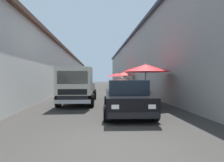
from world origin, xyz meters
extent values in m
plane|color=#33302D|center=(13.50, 0.00, 0.00)|extent=(90.00, 90.00, 0.00)
cube|color=silver|center=(15.75, 7.31, 2.25)|extent=(49.50, 7.00, 4.50)
cube|color=#4C3328|center=(15.75, 7.31, 4.62)|extent=(49.80, 7.50, 0.24)
cube|color=gray|center=(15.75, -7.31, 3.15)|extent=(49.50, 7.00, 6.30)
cube|color=#383D4C|center=(15.75, -7.31, 6.42)|extent=(49.80, 7.50, 0.24)
cylinder|color=#9E9EA3|center=(5.75, -2.38, 1.15)|extent=(0.06, 0.06, 2.30)
cone|color=red|center=(5.75, -2.38, 2.08)|extent=(2.71, 2.71, 0.43)
sphere|color=#9E9EA3|center=(5.75, -2.38, 2.34)|extent=(0.07, 0.07, 0.07)
cube|color=#9E7547|center=(5.59, -2.18, 0.42)|extent=(0.75, 0.67, 0.83)
sphere|color=orange|center=(5.72, -2.26, 0.88)|extent=(0.09, 0.09, 0.09)
sphere|color=orange|center=(5.41, -2.07, 0.88)|extent=(0.09, 0.09, 0.09)
sphere|color=orange|center=(5.70, -2.33, 0.88)|extent=(0.09, 0.09, 0.09)
sphere|color=orange|center=(5.62, -1.95, 0.93)|extent=(0.09, 0.09, 0.09)
sphere|color=orange|center=(5.64, -2.27, 0.88)|extent=(0.09, 0.09, 0.09)
cylinder|color=#9E9EA3|center=(18.49, -2.28, 1.06)|extent=(0.06, 0.06, 2.11)
cone|color=red|center=(18.49, -2.28, 1.90)|extent=(2.73, 2.73, 0.41)
sphere|color=#9E9EA3|center=(18.49, -2.28, 2.15)|extent=(0.07, 0.07, 0.07)
cube|color=brown|center=(18.29, -2.04, 0.37)|extent=(0.83, 0.77, 0.73)
sphere|color=orange|center=(18.27, -2.04, 0.78)|extent=(0.09, 0.09, 0.09)
sphere|color=orange|center=(18.04, -2.10, 0.78)|extent=(0.09, 0.09, 0.09)
sphere|color=orange|center=(18.11, -1.87, 0.78)|extent=(0.09, 0.09, 0.09)
sphere|color=orange|center=(18.22, -1.87, 0.78)|extent=(0.09, 0.09, 0.09)
sphere|color=orange|center=(18.03, -2.06, 0.83)|extent=(0.09, 0.09, 0.09)
sphere|color=orange|center=(18.05, -1.93, 0.78)|extent=(0.09, 0.09, 0.09)
cylinder|color=#9E9EA3|center=(15.20, -2.70, 1.08)|extent=(0.06, 0.06, 2.17)
cone|color=red|center=(15.20, -2.70, 1.97)|extent=(2.30, 2.30, 0.40)
sphere|color=#9E9EA3|center=(15.20, -2.70, 2.21)|extent=(0.07, 0.07, 0.07)
cube|color=olive|center=(15.29, -2.92, 0.36)|extent=(0.84, 0.75, 0.72)
sphere|color=orange|center=(15.26, -3.01, 0.76)|extent=(0.09, 0.09, 0.09)
sphere|color=orange|center=(15.53, -2.76, 0.76)|extent=(0.09, 0.09, 0.09)
sphere|color=orange|center=(15.32, -3.08, 0.76)|extent=(0.09, 0.09, 0.09)
sphere|color=orange|center=(15.17, -2.75, 0.76)|extent=(0.09, 0.09, 0.09)
sphere|color=orange|center=(15.32, -3.11, 0.82)|extent=(0.09, 0.09, 0.09)
sphere|color=orange|center=(15.25, -3.15, 0.76)|extent=(0.09, 0.09, 0.09)
cube|color=black|center=(3.73, -0.92, 0.57)|extent=(3.99, 1.93, 0.64)
cube|color=#19232D|center=(3.88, -0.93, 1.17)|extent=(2.42, 1.64, 0.56)
cube|color=black|center=(1.82, -0.82, 0.35)|extent=(0.19, 1.65, 0.20)
cube|color=silver|center=(1.77, -1.40, 0.63)|extent=(0.07, 0.24, 0.14)
cube|color=silver|center=(1.83, -0.23, 0.63)|extent=(0.07, 0.24, 0.14)
cylinder|color=black|center=(2.35, -1.71, 0.30)|extent=(0.61, 0.23, 0.60)
cylinder|color=black|center=(2.45, 0.01, 0.30)|extent=(0.61, 0.23, 0.60)
cylinder|color=black|center=(5.00, -1.85, 0.30)|extent=(0.61, 0.23, 0.60)
cylinder|color=black|center=(5.10, -0.14, 0.30)|extent=(0.61, 0.23, 0.60)
cube|color=black|center=(7.14, 1.42, 0.50)|extent=(4.85, 1.63, 0.36)
cube|color=beige|center=(5.51, 1.48, 1.38)|extent=(1.60, 1.80, 1.40)
cube|color=#19232D|center=(4.78, 1.50, 1.55)|extent=(0.11, 1.47, 0.63)
cube|color=#19232D|center=(5.51, 1.48, 1.55)|extent=(1.11, 1.81, 0.45)
cube|color=black|center=(4.77, 1.50, 0.86)|extent=(0.11, 1.40, 0.28)
cube|color=silver|center=(4.69, 1.51, 0.40)|extent=(0.18, 1.75, 0.18)
cube|color=gray|center=(7.93, 0.57, 0.93)|extent=(3.16, 0.17, 0.50)
cube|color=gray|center=(7.99, 2.22, 0.93)|extent=(3.16, 0.17, 0.50)
cube|color=gray|center=(9.51, 1.34, 0.93)|extent=(0.12, 1.65, 0.50)
cylinder|color=black|center=(5.48, 0.60, 0.36)|extent=(0.73, 0.24, 0.72)
cylinder|color=black|center=(5.54, 2.35, 0.36)|extent=(0.73, 0.24, 0.72)
cylinder|color=black|center=(8.55, 0.50, 0.36)|extent=(0.73, 0.24, 0.72)
cylinder|color=black|center=(8.61, 2.25, 0.36)|extent=(0.73, 0.24, 0.72)
cylinder|color=navy|center=(9.74, -1.64, 0.38)|extent=(0.14, 0.14, 0.76)
cylinder|color=navy|center=(9.79, -1.79, 0.38)|extent=(0.14, 0.14, 0.76)
cube|color=#33518C|center=(9.76, -1.71, 1.05)|extent=(0.33, 0.49, 0.57)
sphere|color=tan|center=(9.76, -1.71, 1.44)|extent=(0.21, 0.21, 0.21)
cylinder|color=#33518C|center=(9.68, -1.45, 1.08)|extent=(0.08, 0.08, 0.52)
cylinder|color=#33518C|center=(9.85, -1.97, 1.08)|extent=(0.08, 0.08, 0.52)
cylinder|color=#665B4C|center=(10.75, -1.69, 0.40)|extent=(0.14, 0.14, 0.79)
cylinder|color=#665B4C|center=(10.69, -1.84, 0.40)|extent=(0.14, 0.14, 0.79)
cube|color=white|center=(10.72, -1.76, 1.09)|extent=(0.36, 0.50, 0.59)
sphere|color=tan|center=(10.72, -1.76, 1.50)|extent=(0.22, 0.22, 0.22)
cylinder|color=white|center=(10.83, -1.50, 1.12)|extent=(0.08, 0.08, 0.54)
cylinder|color=white|center=(10.61, -2.02, 1.12)|extent=(0.08, 0.08, 0.54)
cylinder|color=black|center=(12.95, 1.89, 0.22)|extent=(0.45, 0.15, 0.44)
cylinder|color=black|center=(11.71, 1.72, 0.22)|extent=(0.45, 0.17, 0.44)
cube|color=silver|center=(12.28, 1.80, 0.27)|extent=(0.93, 0.40, 0.08)
ellipsoid|color=black|center=(11.99, 1.76, 0.64)|extent=(0.59, 0.33, 0.20)
cube|color=silver|center=(12.90, 1.88, 0.67)|extent=(0.18, 0.34, 0.56)
cylinder|color=silver|center=(12.83, 1.87, 0.77)|extent=(0.28, 0.10, 0.68)
cylinder|color=black|center=(12.76, 1.86, 1.12)|extent=(0.55, 0.11, 0.04)
camera|label=1|loc=(-3.39, 0.35, 1.56)|focal=26.83mm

